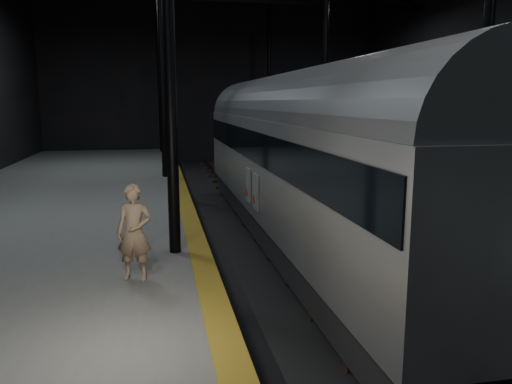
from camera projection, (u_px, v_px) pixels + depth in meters
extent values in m
plane|color=black|center=(290.00, 239.00, 16.22)|extent=(44.00, 44.00, 0.00)
cube|color=#575754|center=(44.00, 236.00, 14.69)|extent=(9.00, 43.80, 1.00)
cube|color=#575754|center=(495.00, 214.00, 17.57)|extent=(9.00, 43.80, 1.00)
cube|color=brown|center=(188.00, 213.00, 15.42)|extent=(0.50, 43.80, 0.01)
cube|color=#3F3328|center=(268.00, 235.00, 16.05)|extent=(0.08, 43.00, 0.14)
cube|color=#3F3328|center=(311.00, 233.00, 16.33)|extent=(0.08, 43.00, 0.14)
cube|color=black|center=(290.00, 237.00, 16.21)|extent=(2.40, 42.00, 0.12)
cylinder|color=black|center=(169.00, 25.00, 10.56)|extent=(0.26, 0.26, 10.00)
cylinder|color=black|center=(488.00, 34.00, 12.02)|extent=(0.26, 0.26, 10.00)
cylinder|color=black|center=(162.00, 65.00, 22.14)|extent=(0.26, 0.26, 10.00)
cylinder|color=black|center=(325.00, 67.00, 23.60)|extent=(0.26, 0.26, 10.00)
cylinder|color=black|center=(160.00, 78.00, 33.72)|extent=(0.26, 0.26, 10.00)
cylinder|color=black|center=(269.00, 79.00, 35.18)|extent=(0.26, 0.26, 10.00)
cube|color=black|center=(227.00, 0.00, 27.95)|extent=(23.60, 0.15, 0.18)
cube|color=#94969B|center=(296.00, 166.00, 15.21)|extent=(2.80, 19.31, 2.90)
cube|color=black|center=(295.00, 224.00, 15.53)|extent=(2.56, 18.92, 0.82)
cube|color=black|center=(296.00, 144.00, 15.09)|extent=(2.86, 19.02, 0.87)
cylinder|color=slate|center=(296.00, 118.00, 14.95)|extent=(2.74, 19.11, 2.74)
cube|color=black|center=(395.00, 330.00, 9.07)|extent=(1.74, 2.12, 0.34)
cube|color=black|center=(254.00, 196.00, 22.12)|extent=(1.74, 2.12, 0.34)
cube|color=silver|center=(256.00, 192.00, 14.11)|extent=(0.04, 0.72, 1.01)
cube|color=silver|center=(248.00, 185.00, 15.22)|extent=(0.04, 0.72, 1.01)
cylinder|color=#B32416|center=(254.00, 199.00, 14.31)|extent=(0.03, 0.25, 0.25)
cylinder|color=#B32416|center=(247.00, 192.00, 15.43)|extent=(0.03, 0.25, 0.25)
imported|color=#A18163|center=(134.00, 232.00, 9.53)|extent=(0.77, 0.60, 1.86)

